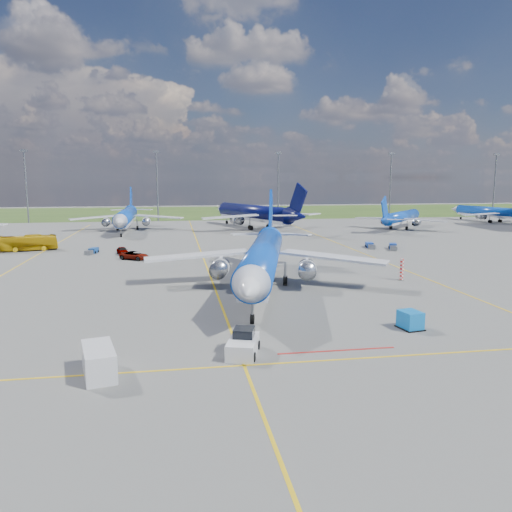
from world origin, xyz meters
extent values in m
plane|color=#575754|center=(0.00, 0.00, 0.00)|extent=(400.00, 400.00, 0.00)
cube|color=#2D4719|center=(0.00, 150.00, 0.00)|extent=(400.00, 80.00, 0.01)
cube|color=gold|center=(0.00, 30.00, 0.01)|extent=(0.25, 160.00, 0.02)
cube|color=gold|center=(0.00, -20.00, 0.01)|extent=(60.00, 0.25, 0.02)
cube|color=gold|center=(-30.00, 40.00, 0.01)|extent=(0.25, 120.00, 0.02)
cube|color=gold|center=(30.00, 40.00, 0.01)|extent=(0.25, 120.00, 0.02)
cube|color=#A5140F|center=(8.00, -18.00, 0.01)|extent=(10.00, 0.25, 0.02)
cylinder|color=slate|center=(-50.00, 110.00, 11.00)|extent=(0.50, 0.50, 22.00)
cube|color=slate|center=(-50.00, 110.00, 22.30)|extent=(2.20, 0.50, 0.80)
cylinder|color=slate|center=(-10.00, 110.00, 11.00)|extent=(0.50, 0.50, 22.00)
cube|color=slate|center=(-10.00, 110.00, 22.30)|extent=(2.20, 0.50, 0.80)
cylinder|color=slate|center=(30.00, 110.00, 11.00)|extent=(0.50, 0.50, 22.00)
cube|color=slate|center=(30.00, 110.00, 22.30)|extent=(2.20, 0.50, 0.80)
cylinder|color=slate|center=(70.00, 110.00, 11.00)|extent=(0.50, 0.50, 22.00)
cube|color=slate|center=(70.00, 110.00, 22.30)|extent=(2.20, 0.50, 0.80)
cylinder|color=slate|center=(110.00, 110.00, 11.00)|extent=(0.50, 0.50, 22.00)
cube|color=slate|center=(110.00, 110.00, 22.30)|extent=(2.20, 0.50, 0.80)
cylinder|color=red|center=(26.00, 8.00, 1.50)|extent=(0.50, 0.50, 3.00)
cube|color=silver|center=(0.24, -17.61, 0.65)|extent=(3.33, 4.68, 1.31)
cube|color=black|center=(0.42, -17.03, 1.56)|extent=(2.06, 2.20, 0.91)
cube|color=slate|center=(0.99, -15.10, 0.55)|extent=(0.93, 2.39, 0.20)
cube|color=blue|center=(16.77, -13.28, 0.85)|extent=(2.04, 2.38, 1.69)
cube|color=silver|center=(-10.58, -20.11, 1.04)|extent=(3.09, 5.08, 2.08)
imported|color=#C0940B|center=(-33.21, 46.20, 1.54)|extent=(11.36, 4.99, 3.08)
imported|color=#999999|center=(-14.53, 38.42, 0.71)|extent=(2.78, 4.49, 1.42)
imported|color=#999999|center=(-11.87, 31.94, 0.73)|extent=(5.70, 4.79, 1.45)
imported|color=#999999|center=(11.67, 40.16, 0.76)|extent=(5.12, 5.27, 1.52)
cube|color=#1C45AB|center=(34.28, 39.89, 0.51)|extent=(1.76, 2.63, 1.02)
cube|color=slate|center=(33.80, 37.53, 0.42)|extent=(1.47, 2.05, 0.84)
cube|color=navy|center=(-20.13, 41.20, 0.48)|extent=(1.69, 2.48, 0.96)
cube|color=slate|center=(-20.63, 38.99, 0.39)|extent=(1.41, 1.93, 0.79)
cube|color=#183C95|center=(38.13, 37.22, 0.54)|extent=(2.22, 2.88, 1.08)
cube|color=slate|center=(37.18, 34.85, 0.44)|extent=(1.82, 2.26, 0.88)
camera|label=1|loc=(-4.98, -55.74, 14.12)|focal=35.00mm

